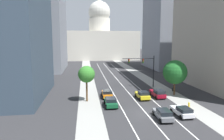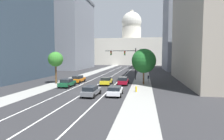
{
  "view_description": "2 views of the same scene",
  "coord_description": "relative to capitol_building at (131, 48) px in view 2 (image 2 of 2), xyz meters",
  "views": [
    {
      "loc": [
        -8.99,
        -27.94,
        10.76
      ],
      "look_at": [
        -2.88,
        17.42,
        4.21
      ],
      "focal_mm": 32.59,
      "sensor_mm": 36.0,
      "label": 1
    },
    {
      "loc": [
        8.99,
        -26.57,
        5.61
      ],
      "look_at": [
        2.38,
        9.98,
        2.74
      ],
      "focal_mm": 29.48,
      "sensor_mm": 36.0,
      "label": 2
    }
  ],
  "objects": [
    {
      "name": "ground_plane",
      "position": [
        0.0,
        -53.95,
        -10.84
      ],
      "size": [
        400.0,
        400.0,
        0.0
      ],
      "primitive_type": "plane",
      "color": "#2B2B2D"
    },
    {
      "name": "sidewalk_left",
      "position": [
        -8.35,
        -58.95,
        -10.84
      ],
      "size": [
        3.75,
        130.0,
        0.01
      ],
      "primitive_type": "cube",
      "color": "gray",
      "rests_on": "ground"
    },
    {
      "name": "sidewalk_right",
      "position": [
        8.35,
        -58.95,
        -10.84
      ],
      "size": [
        3.75,
        130.0,
        0.01
      ],
      "primitive_type": "cube",
      "color": "gray",
      "rests_on": "ground"
    },
    {
      "name": "lane_stripe_left",
      "position": [
        -3.24,
        -68.95,
        -10.83
      ],
      "size": [
        0.16,
        90.0,
        0.01
      ],
      "primitive_type": "cube",
      "color": "white",
      "rests_on": "ground"
    },
    {
      "name": "lane_stripe_center",
      "position": [
        0.0,
        -68.95,
        -10.83
      ],
      "size": [
        0.16,
        90.0,
        0.01
      ],
      "primitive_type": "cube",
      "color": "white",
      "rests_on": "ground"
    },
    {
      "name": "lane_stripe_right",
      "position": [
        3.24,
        -68.95,
        -10.83
      ],
      "size": [
        0.16,
        90.0,
        0.01
      ],
      "primitive_type": "cube",
      "color": "white",
      "rests_on": "ground"
    },
    {
      "name": "office_tower_far_left",
      "position": [
        -24.62,
        -42.68,
        4.81
      ],
      "size": [
        16.6,
        26.84,
        31.23
      ],
      "color": "gray",
      "rests_on": "ground"
    },
    {
      "name": "office_tower_far_right",
      "position": [
        27.22,
        -43.89,
        7.71
      ],
      "size": [
        21.96,
        22.37,
        37.04
      ],
      "color": "gray",
      "rests_on": "ground"
    },
    {
      "name": "capitol_building",
      "position": [
        0.0,
        0.0,
        0.0
      ],
      "size": [
        43.39,
        23.34,
        34.68
      ],
      "color": "beige",
      "rests_on": "ground"
    },
    {
      "name": "car_yellow",
      "position": [
        1.62,
        -86.05,
        -10.07
      ],
      "size": [
        2.15,
        4.11,
        1.51
      ],
      "rotation": [
        0.0,
        0.0,
        1.6
      ],
      "color": "yellow",
      "rests_on": "ground"
    },
    {
      "name": "car_orange",
      "position": [
        -4.86,
        -84.06,
        -10.07
      ],
      "size": [
        2.02,
        4.41,
        1.46
      ],
      "rotation": [
        0.0,
        0.0,
        1.56
      ],
      "color": "orange",
      "rests_on": "ground"
    },
    {
      "name": "car_white",
      "position": [
        4.86,
        -95.32,
        -10.11
      ],
      "size": [
        2.11,
        4.19,
        1.4
      ],
      "rotation": [
        0.0,
        0.0,
        1.6
      ],
      "color": "silver",
      "rests_on": "ground"
    },
    {
      "name": "car_green",
      "position": [
        -4.86,
        -89.63,
        -10.07
      ],
      "size": [
        2.03,
        4.2,
        1.48
      ],
      "rotation": [
        0.0,
        0.0,
        1.57
      ],
      "color": "#14512D",
      "rests_on": "ground"
    },
    {
      "name": "car_crimson",
      "position": [
        4.86,
        -85.38,
        -10.02
      ],
      "size": [
        2.04,
        4.64,
        1.59
      ],
      "rotation": [
        0.0,
        0.0,
        1.59
      ],
      "color": "maroon",
      "rests_on": "ground"
    },
    {
      "name": "car_gray",
      "position": [
        1.61,
        -96.15,
        -10.08
      ],
      "size": [
        2.03,
        4.37,
        1.45
      ],
      "rotation": [
        0.0,
        0.0,
        1.54
      ],
      "color": "slate",
      "rests_on": "ground"
    },
    {
      "name": "traffic_signal_mast",
      "position": [
        4.57,
        -77.08,
        -5.61
      ],
      "size": [
        7.45,
        0.39,
        7.43
      ],
      "color": "black",
      "rests_on": "ground"
    },
    {
      "name": "fire_hydrant",
      "position": [
        7.67,
        -91.99,
        -10.38
      ],
      "size": [
        0.26,
        0.35,
        0.91
      ],
      "color": "yellow",
      "rests_on": "ground"
    },
    {
      "name": "cyclist",
      "position": [
        9.69,
        -81.8,
        -9.99
      ],
      "size": [
        0.37,
        1.7,
        1.72
      ],
      "rotation": [
        0.0,
        0.0,
        1.55
      ],
      "color": "black",
      "rests_on": "ground"
    },
    {
      "name": "street_tree_near_left",
      "position": [
        -8.73,
        -86.2,
        -5.94
      ],
      "size": [
        2.98,
        2.98,
        6.44
      ],
      "color": "#51381E",
      "rests_on": "ground"
    },
    {
      "name": "street_tree_near_right",
      "position": [
        8.72,
        -84.09,
        -6.21
      ],
      "size": [
        4.75,
        4.75,
        7.01
      ],
      "color": "#51381E",
      "rests_on": "ground"
    }
  ]
}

